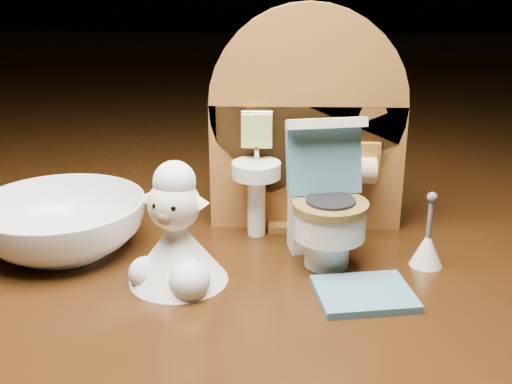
# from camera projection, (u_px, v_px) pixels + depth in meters

# --- Properties ---
(backdrop_panel) EXTENTS (0.13, 0.05, 0.15)m
(backdrop_panel) POSITION_uv_depth(u_px,v_px,m) (306.00, 134.00, 0.43)
(backdrop_panel) COLOR brown
(backdrop_panel) RESTS_ON ground
(toy_toilet) EXTENTS (0.05, 0.06, 0.09)m
(toy_toilet) POSITION_uv_depth(u_px,v_px,m) (325.00, 210.00, 0.39)
(toy_toilet) COLOR white
(toy_toilet) RESTS_ON ground
(bath_mat) EXTENTS (0.06, 0.05, 0.00)m
(bath_mat) POSITION_uv_depth(u_px,v_px,m) (364.00, 294.00, 0.35)
(bath_mat) COLOR teal
(bath_mat) RESTS_ON ground
(toilet_brush) EXTENTS (0.02, 0.02, 0.05)m
(toilet_brush) POSITION_uv_depth(u_px,v_px,m) (427.00, 246.00, 0.39)
(toilet_brush) COLOR white
(toilet_brush) RESTS_ON ground
(plush_lamb) EXTENTS (0.06, 0.06, 0.07)m
(plush_lamb) POSITION_uv_depth(u_px,v_px,m) (176.00, 241.00, 0.36)
(plush_lamb) COLOR white
(plush_lamb) RESTS_ON ground
(ceramic_bowl) EXTENTS (0.13, 0.13, 0.03)m
(ceramic_bowl) POSITION_uv_depth(u_px,v_px,m) (62.00, 225.00, 0.41)
(ceramic_bowl) COLOR white
(ceramic_bowl) RESTS_ON ground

